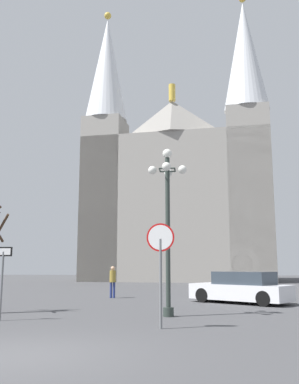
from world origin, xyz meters
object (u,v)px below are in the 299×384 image
object	(u,v)px
stop_sign	(160,254)
pedestrian_walking	(113,279)
one_way_arrow_sign	(2,273)
street_lamp	(168,212)
cathedral	(178,192)
parked_car_near_white	(241,288)

from	to	relation	value
stop_sign	pedestrian_walking	xyz separation A→B (m)	(-3.25, 10.26, -1.04)
stop_sign	one_way_arrow_sign	bearing A→B (deg)	167.10
one_way_arrow_sign	street_lamp	xyz separation A→B (m)	(5.14, 1.55, 2.08)
cathedral	one_way_arrow_sign	distance (m)	33.86
one_way_arrow_sign	pedestrian_walking	size ratio (longest dim) A/B	1.40
cathedral	pedestrian_walking	size ratio (longest dim) A/B	18.70
pedestrian_walking	cathedral	bearing A→B (deg)	83.24
street_lamp	parked_car_near_white	xyz separation A→B (m)	(3.00, 5.21, -2.86)
parked_car_near_white	pedestrian_walking	bearing A→B (deg)	159.65
one_way_arrow_sign	pedestrian_walking	xyz separation A→B (m)	(1.83, 9.10, -0.47)
parked_car_near_white	stop_sign	bearing A→B (deg)	-111.09
stop_sign	street_lamp	size ratio (longest dim) A/B	0.50
stop_sign	pedestrian_walking	world-z (taller)	stop_sign
stop_sign	one_way_arrow_sign	xyz separation A→B (m)	(-5.08, 1.16, -0.56)
one_way_arrow_sign	cathedral	bearing A→B (deg)	81.94
street_lamp	stop_sign	bearing A→B (deg)	-91.20
parked_car_near_white	pedestrian_walking	distance (m)	6.73
cathedral	stop_sign	world-z (taller)	cathedral
pedestrian_walking	street_lamp	bearing A→B (deg)	-66.33
street_lamp	parked_car_near_white	distance (m)	6.66
cathedral	parked_car_near_white	size ratio (longest dim) A/B	6.54
one_way_arrow_sign	street_lamp	bearing A→B (deg)	16.77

